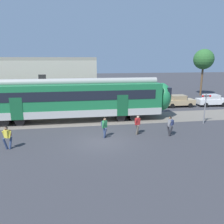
# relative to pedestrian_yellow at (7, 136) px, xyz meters

# --- Properties ---
(ground_plane) EXTENTS (160.00, 160.00, 0.00)m
(ground_plane) POSITION_rel_pedestrian_yellow_xyz_m (6.68, 0.51, -0.99)
(ground_plane) COLOR #38383D
(pedestrian_yellow) EXTENTS (0.67, 0.55, 1.67)m
(pedestrian_yellow) POSITION_rel_pedestrian_yellow_xyz_m (0.00, 0.00, 0.00)
(pedestrian_yellow) COLOR navy
(pedestrian_yellow) RESTS_ON ground
(pedestrian_green) EXTENTS (0.51, 0.71, 1.67)m
(pedestrian_green) POSITION_rel_pedestrian_yellow_xyz_m (6.98, 1.26, 0.00)
(pedestrian_green) COLOR navy
(pedestrian_green) RESTS_ON ground
(pedestrian_red) EXTENTS (0.53, 0.70, 1.67)m
(pedestrian_red) POSITION_rel_pedestrian_yellow_xyz_m (9.81, 1.61, 0.00)
(pedestrian_red) COLOR #6B6051
(pedestrian_red) RESTS_ON ground
(pedestrian_grey) EXTENTS (0.51, 0.70, 1.67)m
(pedestrian_grey) POSITION_rel_pedestrian_yellow_xyz_m (12.38, 0.84, 0.00)
(pedestrian_grey) COLOR #28282D
(pedestrian_grey) RESTS_ON ground
(parked_car_tan) EXTENTS (4.01, 1.78, 1.54)m
(parked_car_tan) POSITION_rel_pedestrian_yellow_xyz_m (18.16, 11.39, -0.21)
(parked_car_tan) COLOR tan
(parked_car_tan) RESTS_ON ground
(parked_car_white) EXTENTS (4.09, 1.93, 1.54)m
(parked_car_white) POSITION_rel_pedestrian_yellow_xyz_m (22.78, 11.17, -0.21)
(parked_car_white) COLOR silver
(parked_car_white) RESTS_ON ground
(crossing_signal) EXTENTS (0.96, 0.22, 3.00)m
(crossing_signal) POSITION_rel_pedestrian_yellow_xyz_m (17.10, 3.61, 1.02)
(crossing_signal) COLOR gray
(crossing_signal) RESTS_ON ground
(background_building) EXTENTS (16.32, 5.00, 9.20)m
(background_building) POSITION_rel_pedestrian_yellow_xyz_m (-0.74, 15.09, 2.22)
(background_building) COLOR beige
(background_building) RESTS_ON ground
(street_tree_right) EXTENTS (3.34, 3.34, 7.81)m
(street_tree_right) POSITION_rel_pedestrian_yellow_xyz_m (26.04, 19.45, 5.10)
(street_tree_right) COLOR brown
(street_tree_right) RESTS_ON ground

